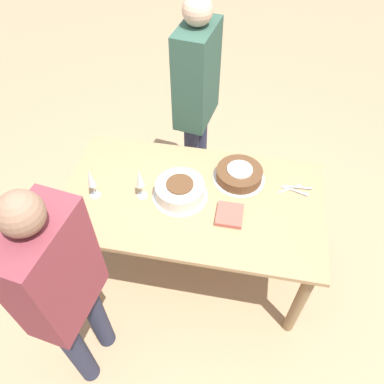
{
  "coord_description": "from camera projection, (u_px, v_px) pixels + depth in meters",
  "views": [
    {
      "loc": [
        -0.27,
        1.47,
        2.52
      ],
      "look_at": [
        0.0,
        0.0,
        0.81
      ],
      "focal_mm": 35.0,
      "sensor_mm": 36.0,
      "label": 1
    }
  ],
  "objects": [
    {
      "name": "napkin_stack",
      "position": [
        230.0,
        215.0,
        2.19
      ],
      "size": [
        0.15,
        0.17,
        0.03
      ],
      "color": "#B75B4C",
      "rests_on": "dining_table"
    },
    {
      "name": "wine_glass_far",
      "position": [
        91.0,
        179.0,
        2.2
      ],
      "size": [
        0.06,
        0.06,
        0.22
      ],
      "color": "silver",
      "rests_on": "dining_table"
    },
    {
      "name": "dining_table",
      "position": [
        192.0,
        209.0,
        2.38
      ],
      "size": [
        1.61,
        0.9,
        0.76
      ],
      "color": "tan",
      "rests_on": "ground_plane"
    },
    {
      "name": "fork_pile",
      "position": [
        294.0,
        189.0,
        2.34
      ],
      "size": [
        0.21,
        0.1,
        0.01
      ],
      "color": "silver",
      "rests_on": "dining_table"
    },
    {
      "name": "person_cutting",
      "position": [
        197.0,
        93.0,
        2.61
      ],
      "size": [
        0.28,
        0.43,
        1.67
      ],
      "rotation": [
        0.0,
        0.0,
        1.42
      ],
      "color": "#2D334C",
      "rests_on": "ground_plane"
    },
    {
      "name": "ground_plane",
      "position": [
        192.0,
        262.0,
        2.87
      ],
      "size": [
        12.0,
        12.0,
        0.0
      ],
      "primitive_type": "plane",
      "color": "tan"
    },
    {
      "name": "person_watching",
      "position": [
        61.0,
        286.0,
        1.71
      ],
      "size": [
        0.27,
        0.43,
        1.57
      ],
      "rotation": [
        0.0,
        0.0,
        -1.71
      ],
      "color": "#2D334C",
      "rests_on": "ground_plane"
    },
    {
      "name": "cake_front_chocolate",
      "position": [
        239.0,
        174.0,
        2.38
      ],
      "size": [
        0.33,
        0.33,
        0.09
      ],
      "color": "white",
      "rests_on": "dining_table"
    },
    {
      "name": "wine_glass_near",
      "position": [
        140.0,
        180.0,
        2.2
      ],
      "size": [
        0.06,
        0.06,
        0.22
      ],
      "color": "silver",
      "rests_on": "dining_table"
    },
    {
      "name": "cake_center_white",
      "position": [
        180.0,
        191.0,
        2.27
      ],
      "size": [
        0.34,
        0.34,
        0.11
      ],
      "color": "white",
      "rests_on": "dining_table"
    }
  ]
}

